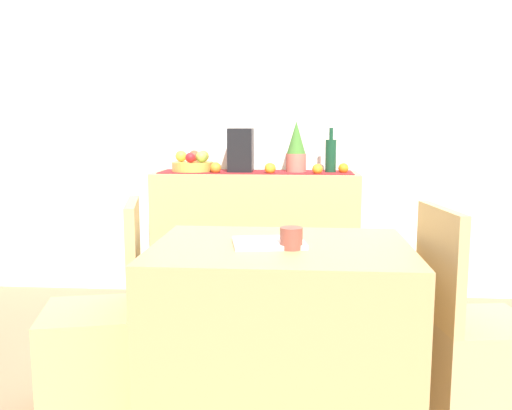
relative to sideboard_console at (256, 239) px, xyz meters
name	(u,v)px	position (x,y,z in m)	size (l,w,h in m)	color
ground_plane	(243,361)	(0.01, -0.92, -0.46)	(6.40, 6.40, 0.02)	#987454
room_wall_rear	(260,105)	(0.01, 0.26, 0.90)	(6.40, 0.06, 2.70)	silver
sideboard_console	(256,239)	(0.00, 0.00, 0.00)	(1.35, 0.42, 0.90)	tan
table_runner	(256,172)	(0.00, 0.00, 0.45)	(1.27, 0.32, 0.01)	maroon
fruit_bowl	(193,167)	(-0.43, 0.00, 0.49)	(0.28, 0.28, 0.06)	gold
apple_right	(194,156)	(-0.43, 0.08, 0.55)	(0.07, 0.07, 0.07)	#AE3E27
apple_front	(181,156)	(-0.50, 0.01, 0.55)	(0.08, 0.08, 0.08)	gold
apple_left	(203,156)	(-0.36, 0.03, 0.55)	(0.08, 0.08, 0.08)	#9BA133
apple_upper	(190,158)	(-0.42, -0.08, 0.55)	(0.07, 0.07, 0.07)	red
apple_rear	(201,157)	(-0.36, -0.04, 0.55)	(0.07, 0.07, 0.07)	#8EB444
wine_bottle	(331,155)	(0.49, 0.00, 0.57)	(0.07, 0.07, 0.29)	#154127
coffee_maker	(241,150)	(-0.10, 0.00, 0.59)	(0.16, 0.18, 0.29)	black
potted_plant	(296,148)	(0.26, 0.00, 0.61)	(0.13, 0.13, 0.34)	#B76454
orange_loose_near_bowl	(317,169)	(0.40, -0.11, 0.48)	(0.07, 0.07, 0.07)	orange
orange_loose_far	(270,168)	(0.10, -0.11, 0.49)	(0.07, 0.07, 0.07)	orange
orange_loose_mid	(343,168)	(0.57, -0.03, 0.48)	(0.07, 0.07, 0.07)	orange
orange_loose_end	(216,168)	(-0.26, -0.10, 0.49)	(0.07, 0.07, 0.07)	orange
dining_table	(281,333)	(0.22, -1.48, -0.08)	(1.02, 0.76, 0.74)	tan
open_book	(269,243)	(0.17, -1.49, 0.30)	(0.28, 0.21, 0.02)	white
coffee_cup	(291,238)	(0.26, -1.55, 0.33)	(0.09, 0.09, 0.08)	brown
chair_near_window	(97,351)	(-0.55, -1.48, -0.18)	(0.49, 0.49, 0.90)	tan
chair_by_corner	(475,365)	(1.00, -1.48, -0.18)	(0.45, 0.45, 0.90)	tan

